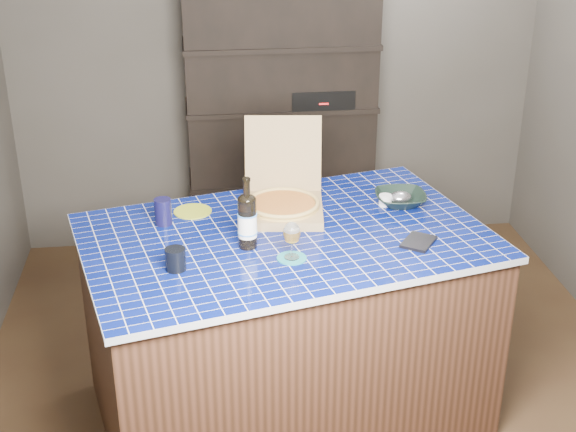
{
  "coord_description": "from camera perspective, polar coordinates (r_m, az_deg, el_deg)",
  "views": [
    {
      "loc": [
        -0.55,
        -3.46,
        2.57
      ],
      "look_at": [
        -0.13,
        0.0,
        0.96
      ],
      "focal_mm": 50.0,
      "sensor_mm": 36.0,
      "label": 1
    }
  ],
  "objects": [
    {
      "name": "shelving_unit",
      "position": [
        5.29,
        -0.49,
        6.4
      ],
      "size": [
        1.2,
        0.41,
        1.8
      ],
      "color": "black",
      "rests_on": "floor"
    },
    {
      "name": "foil_contents",
      "position": [
        3.93,
        8.01,
        1.35
      ],
      "size": [
        0.11,
        0.09,
        0.05
      ],
      "primitive_type": "ellipsoid",
      "color": "#B7B6C3",
      "rests_on": "bowl"
    },
    {
      "name": "dvd_case",
      "position": [
        3.57,
        9.27,
        -1.82
      ],
      "size": [
        0.19,
        0.21,
        0.01
      ],
      "primitive_type": "cube",
      "rotation": [
        0.0,
        0.0,
        -0.61
      ],
      "color": "black",
      "rests_on": "kitchen_island"
    },
    {
      "name": "teal_trivet",
      "position": [
        3.4,
        0.26,
        -3.01
      ],
      "size": [
        0.13,
        0.13,
        0.01
      ],
      "primitive_type": "cylinder",
      "color": "#197B82",
      "rests_on": "kitchen_island"
    },
    {
      "name": "white_jar",
      "position": [
        3.92,
        6.93,
        1.13
      ],
      "size": [
        0.06,
        0.06,
        0.05
      ],
      "primitive_type": "cylinder",
      "color": "white",
      "rests_on": "kitchen_island"
    },
    {
      "name": "green_trivet",
      "position": [
        3.86,
        -6.79,
        0.33
      ],
      "size": [
        0.18,
        0.18,
        0.01
      ],
      "primitive_type": "cylinder",
      "color": "#9CA924",
      "rests_on": "kitchen_island"
    },
    {
      "name": "wine_glass",
      "position": [
        3.35,
        0.27,
        -1.27
      ],
      "size": [
        0.07,
        0.07,
        0.16
      ],
      "color": "white",
      "rests_on": "teal_trivet"
    },
    {
      "name": "pizza_box",
      "position": [
        3.8,
        -0.37,
        1.04
      ],
      "size": [
        0.42,
        0.5,
        0.41
      ],
      "rotation": [
        0.0,
        0.0,
        -0.12
      ],
      "color": "#92704B",
      "rests_on": "kitchen_island"
    },
    {
      "name": "room",
      "position": [
        3.74,
        2.04,
        4.08
      ],
      "size": [
        3.5,
        3.5,
        3.5
      ],
      "color": "#4F3921",
      "rests_on": "ground"
    },
    {
      "name": "kitchen_island",
      "position": [
        3.85,
        -0.17,
        -7.89
      ],
      "size": [
        2.01,
        1.53,
        0.98
      ],
      "rotation": [
        0.0,
        0.0,
        0.24
      ],
      "color": "#4D2C1E",
      "rests_on": "floor"
    },
    {
      "name": "navy_cup",
      "position": [
        3.73,
        -8.87,
        0.31
      ],
      "size": [
        0.08,
        0.08,
        0.12
      ],
      "primitive_type": "cylinder",
      "color": "black",
      "rests_on": "kitchen_island"
    },
    {
      "name": "tumbler",
      "position": [
        3.33,
        -8.01,
        -3.06
      ],
      "size": [
        0.09,
        0.09,
        0.1
      ],
      "primitive_type": "cylinder",
      "color": "black",
      "rests_on": "kitchen_island"
    },
    {
      "name": "bowl",
      "position": [
        3.94,
        8.0,
        1.22
      ],
      "size": [
        0.26,
        0.26,
        0.06
      ],
      "primitive_type": "imported",
      "rotation": [
        0.0,
        0.0,
        -0.05
      ],
      "color": "black",
      "rests_on": "kitchen_island"
    },
    {
      "name": "mead_bottle",
      "position": [
        3.45,
        -2.91,
        -0.31
      ],
      "size": [
        0.09,
        0.09,
        0.32
      ],
      "color": "black",
      "rests_on": "kitchen_island"
    }
  ]
}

